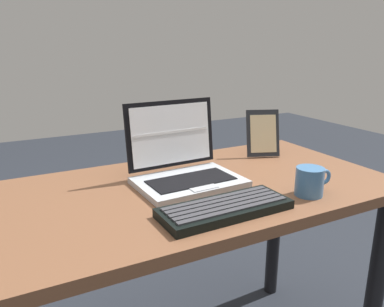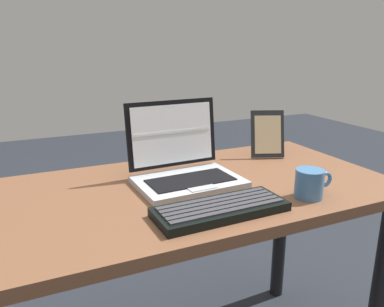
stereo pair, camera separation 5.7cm
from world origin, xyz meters
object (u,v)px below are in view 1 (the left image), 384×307
external_keyboard (225,208)px  coffee_mug (310,181)px  laptop_front (183,166)px  photo_frame (263,134)px

external_keyboard → coffee_mug: bearing=-1.9°
laptop_front → external_keyboard: size_ratio=0.93×
laptop_front → photo_frame: bearing=16.3°
laptop_front → photo_frame: laptop_front is taller
photo_frame → coffee_mug: photo_frame is taller
laptop_front → photo_frame: (0.39, 0.11, 0.04)m
laptop_front → external_keyboard: (-0.01, -0.25, -0.04)m
external_keyboard → coffee_mug: coffee_mug is taller
coffee_mug → photo_frame: bearing=71.9°
laptop_front → external_keyboard: bearing=-91.7°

